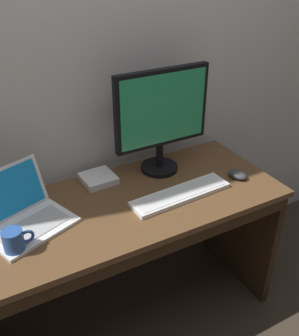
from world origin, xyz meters
name	(u,v)px	position (x,y,z in m)	size (l,w,h in m)	color
ground_plane	(133,314)	(0.00, 0.00, 0.00)	(14.00, 14.00, 0.00)	#382D23
desk	(132,238)	(0.00, -0.01, 0.54)	(1.42, 0.61, 0.76)	brown
laptop_white	(23,215)	(-0.46, 0.05, 0.81)	(0.41, 0.38, 0.22)	white
external_monitor	(162,116)	(0.26, 0.16, 1.06)	(0.48, 0.19, 0.53)	black
wired_keyboard	(181,194)	(0.22, -0.08, 0.77)	(0.49, 0.15, 0.02)	white
computer_mouse	(237,174)	(0.55, -0.08, 0.78)	(0.07, 0.10, 0.04)	#38383D
external_drive_box	(98,178)	(-0.06, 0.22, 0.78)	(0.15, 0.15, 0.03)	silver
coffee_mug	(14,241)	(-0.52, -0.10, 0.81)	(0.12, 0.08, 0.10)	#28519E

